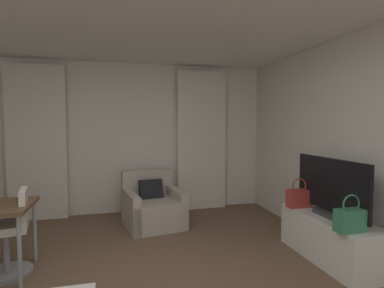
{
  "coord_description": "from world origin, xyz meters",
  "views": [
    {
      "loc": [
        -0.15,
        -2.47,
        1.56
      ],
      "look_at": [
        0.82,
        1.4,
        1.3
      ],
      "focal_mm": 28.78,
      "sensor_mm": 36.0,
      "label": 1
    }
  ],
  "objects_px": {
    "handbag_primary": "(299,198)",
    "handbag_secondary": "(351,219)",
    "tv_flatscreen": "(330,188)",
    "tv_console": "(330,238)",
    "desk_chair": "(10,237)",
    "armchair": "(153,208)"
  },
  "relations": [
    {
      "from": "desk_chair",
      "to": "handbag_primary",
      "type": "xyz_separation_m",
      "value": [
        3.3,
        -0.08,
        0.24
      ]
    },
    {
      "from": "tv_console",
      "to": "handbag_primary",
      "type": "xyz_separation_m",
      "value": [
        -0.12,
        0.43,
        0.37
      ]
    },
    {
      "from": "handbag_primary",
      "to": "tv_console",
      "type": "bearing_deg",
      "value": -74.14
    },
    {
      "from": "tv_console",
      "to": "handbag_secondary",
      "type": "bearing_deg",
      "value": -107.3
    },
    {
      "from": "tv_console",
      "to": "tv_flatscreen",
      "type": "relative_size",
      "value": 1.11
    },
    {
      "from": "armchair",
      "to": "desk_chair",
      "type": "xyz_separation_m",
      "value": [
        -1.61,
        -1.19,
        0.12
      ]
    },
    {
      "from": "tv_flatscreen",
      "to": "handbag_secondary",
      "type": "height_order",
      "value": "tv_flatscreen"
    },
    {
      "from": "armchair",
      "to": "tv_console",
      "type": "height_order",
      "value": "armchair"
    },
    {
      "from": "desk_chair",
      "to": "tv_flatscreen",
      "type": "relative_size",
      "value": 0.76
    },
    {
      "from": "armchair",
      "to": "tv_console",
      "type": "xyz_separation_m",
      "value": [
        1.82,
        -1.7,
        -0.02
      ]
    },
    {
      "from": "armchair",
      "to": "handbag_primary",
      "type": "bearing_deg",
      "value": -36.74
    },
    {
      "from": "tv_flatscreen",
      "to": "handbag_secondary",
      "type": "distance_m",
      "value": 0.55
    },
    {
      "from": "desk_chair",
      "to": "handbag_primary",
      "type": "height_order",
      "value": "desk_chair"
    },
    {
      "from": "desk_chair",
      "to": "armchair",
      "type": "bearing_deg",
      "value": 36.42
    },
    {
      "from": "desk_chair",
      "to": "handbag_secondary",
      "type": "relative_size",
      "value": 2.39
    },
    {
      "from": "handbag_primary",
      "to": "armchair",
      "type": "bearing_deg",
      "value": 143.26
    },
    {
      "from": "desk_chair",
      "to": "tv_flatscreen",
      "type": "height_order",
      "value": "tv_flatscreen"
    },
    {
      "from": "tv_console",
      "to": "handbag_secondary",
      "type": "xyz_separation_m",
      "value": [
        -0.15,
        -0.48,
        0.37
      ]
    },
    {
      "from": "handbag_primary",
      "to": "handbag_secondary",
      "type": "bearing_deg",
      "value": -91.6
    },
    {
      "from": "desk_chair",
      "to": "tv_flatscreen",
      "type": "xyz_separation_m",
      "value": [
        3.43,
        -0.5,
        0.43
      ]
    },
    {
      "from": "desk_chair",
      "to": "handbag_primary",
      "type": "bearing_deg",
      "value": -1.38
    },
    {
      "from": "tv_flatscreen",
      "to": "handbag_secondary",
      "type": "relative_size",
      "value": 3.13
    }
  ]
}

